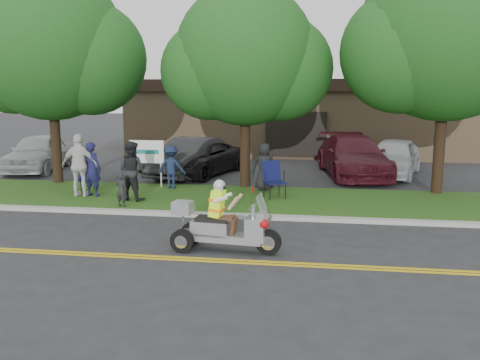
# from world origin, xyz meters

# --- Properties ---
(ground) EXTENTS (120.00, 120.00, 0.00)m
(ground) POSITION_xyz_m (0.00, 0.00, 0.00)
(ground) COLOR #28282B
(ground) RESTS_ON ground
(centerline_near) EXTENTS (60.00, 0.10, 0.01)m
(centerline_near) POSITION_xyz_m (0.00, -0.58, 0.01)
(centerline_near) COLOR gold
(centerline_near) RESTS_ON ground
(centerline_far) EXTENTS (60.00, 0.10, 0.01)m
(centerline_far) POSITION_xyz_m (0.00, -0.42, 0.01)
(centerline_far) COLOR gold
(centerline_far) RESTS_ON ground
(curb) EXTENTS (60.00, 0.25, 0.12)m
(curb) POSITION_xyz_m (0.00, 3.05, 0.06)
(curb) COLOR #A8A89E
(curb) RESTS_ON ground
(grass_verge) EXTENTS (60.00, 4.00, 0.10)m
(grass_verge) POSITION_xyz_m (0.00, 5.20, 0.06)
(grass_verge) COLOR #285416
(grass_verge) RESTS_ON ground
(commercial_building) EXTENTS (18.00, 8.20, 4.00)m
(commercial_building) POSITION_xyz_m (2.00, 18.98, 2.01)
(commercial_building) COLOR #9E7F5B
(commercial_building) RESTS_ON ground
(tree_left) EXTENTS (6.62, 5.40, 7.78)m
(tree_left) POSITION_xyz_m (-6.44, 7.03, 4.85)
(tree_left) COLOR #332114
(tree_left) RESTS_ON ground
(tree_mid) EXTENTS (5.88, 4.80, 7.05)m
(tree_mid) POSITION_xyz_m (0.55, 7.23, 4.43)
(tree_mid) COLOR #332114
(tree_mid) RESTS_ON ground
(tree_right) EXTENTS (6.86, 5.60, 8.07)m
(tree_right) POSITION_xyz_m (7.06, 7.03, 5.03)
(tree_right) COLOR #332114
(tree_right) RESTS_ON ground
(business_sign) EXTENTS (1.25, 0.06, 1.75)m
(business_sign) POSITION_xyz_m (-2.90, 6.60, 1.26)
(business_sign) COLOR silver
(business_sign) RESTS_ON ground
(trike_scooter) EXTENTS (2.45, 0.86, 1.60)m
(trike_scooter) POSITION_xyz_m (0.94, 0.16, 0.56)
(trike_scooter) COLOR black
(trike_scooter) RESTS_ON ground
(lawn_chair_a) EXTENTS (0.53, 0.55, 1.00)m
(lawn_chair_a) POSITION_xyz_m (-4.66, 5.42, 0.67)
(lawn_chair_a) COLOR black
(lawn_chair_a) RESTS_ON grass_verge
(lawn_chair_b) EXTENTS (0.84, 0.85, 1.16)m
(lawn_chair_b) POSITION_xyz_m (1.64, 5.46, 0.76)
(lawn_chair_b) COLOR black
(lawn_chair_b) RESTS_ON grass_verge
(spectator_adult_left) EXTENTS (0.72, 0.55, 1.76)m
(spectator_adult_left) POSITION_xyz_m (-4.13, 4.79, 0.98)
(spectator_adult_left) COLOR #171741
(spectator_adult_left) RESTS_ON grass_verge
(spectator_adult_mid) EXTENTS (1.05, 0.92, 1.84)m
(spectator_adult_mid) POSITION_xyz_m (-2.67, 4.44, 1.02)
(spectator_adult_mid) COLOR black
(spectator_adult_mid) RESTS_ON grass_verge
(spectator_adult_right) EXTENTS (1.19, 0.51, 2.02)m
(spectator_adult_right) POSITION_xyz_m (-4.50, 4.73, 1.11)
(spectator_adult_right) COLOR silver
(spectator_adult_right) RESTS_ON grass_verge
(spectator_chair_a) EXTENTS (1.00, 0.60, 1.50)m
(spectator_chair_a) POSITION_xyz_m (-1.97, 6.44, 0.86)
(spectator_chair_a) COLOR #182444
(spectator_chair_a) RESTS_ON grass_verge
(spectator_chair_b) EXTENTS (0.85, 0.60, 1.64)m
(spectator_chair_b) POSITION_xyz_m (1.25, 6.57, 0.92)
(spectator_chair_b) COLOR black
(spectator_chair_b) RESTS_ON grass_verge
(child_left) EXTENTS (0.41, 0.32, 0.99)m
(child_left) POSITION_xyz_m (-2.67, 3.53, 0.60)
(child_left) COLOR black
(child_left) RESTS_ON grass_verge
(parked_car_far_left) EXTENTS (2.65, 4.92, 1.59)m
(parked_car_far_left) POSITION_xyz_m (-8.97, 9.99, 0.80)
(parked_car_far_left) COLOR #A5A7AC
(parked_car_far_left) RESTS_ON ground
(parked_car_left) EXTENTS (2.79, 4.94, 1.54)m
(parked_car_left) POSITION_xyz_m (-2.11, 9.64, 0.77)
(parked_car_left) COLOR #2C2C2E
(parked_car_left) RESTS_ON ground
(parked_car_mid) EXTENTS (3.57, 5.32, 1.36)m
(parked_car_mid) POSITION_xyz_m (-1.79, 9.79, 0.68)
(parked_car_mid) COLOR black
(parked_car_mid) RESTS_ON ground
(parked_car_right) EXTENTS (3.13, 5.91, 1.63)m
(parked_car_right) POSITION_xyz_m (4.50, 10.57, 0.82)
(parked_car_right) COLOR #46101B
(parked_car_right) RESTS_ON ground
(parked_car_far_right) EXTENTS (3.04, 4.85, 1.54)m
(parked_car_far_right) POSITION_xyz_m (6.15, 10.88, 0.77)
(parked_car_far_right) COLOR #B6B9BE
(parked_car_far_right) RESTS_ON ground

